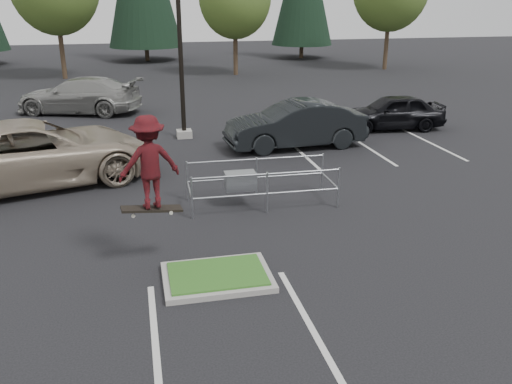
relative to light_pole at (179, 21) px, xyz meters
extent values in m
plane|color=black|center=(-0.50, -12.00, -4.56)|extent=(120.00, 120.00, 0.00)
cube|color=gray|center=(-0.50, -12.00, -4.50)|extent=(2.20, 1.60, 0.12)
cube|color=#245B1C|center=(-0.50, -12.00, -4.42)|extent=(1.95, 1.35, 0.05)
cube|color=silver|center=(-5.00, -3.00, -4.56)|extent=(0.12, 5.20, 0.01)
cube|color=silver|center=(4.00, -3.00, -4.56)|extent=(0.12, 5.20, 0.01)
cube|color=silver|center=(6.70, -3.00, -4.56)|extent=(0.12, 5.20, 0.01)
cube|color=silver|center=(9.40, -3.00, -4.56)|extent=(0.12, 5.20, 0.01)
cube|color=silver|center=(0.85, -15.00, -4.56)|extent=(0.12, 6.00, 0.01)
cube|color=gray|center=(0.00, 0.00, -4.41)|extent=(0.60, 0.60, 0.30)
cylinder|color=black|center=(0.00, 0.00, 0.44)|extent=(0.18, 0.18, 10.00)
cylinder|color=#38281C|center=(-6.50, 18.50, -2.81)|extent=(0.32, 0.32, 3.50)
cylinder|color=#38281C|center=(5.50, 17.80, -3.04)|extent=(0.32, 0.32, 3.04)
sphere|color=#3C5E22|center=(6.10, 17.50, 0.24)|extent=(3.20, 3.20, 3.20)
sphere|color=#3C5E22|center=(5.00, 18.20, 0.40)|extent=(3.52, 3.52, 3.52)
cylinder|color=#38281C|center=(17.50, 18.30, -2.85)|extent=(0.32, 0.32, 3.42)
cylinder|color=#38281C|center=(-0.50, 28.50, -3.96)|extent=(0.36, 0.36, 1.20)
cylinder|color=#38281C|center=(13.50, 27.50, -3.96)|extent=(0.36, 0.36, 1.20)
cylinder|color=#999CA1|center=(-0.63, -8.66, -3.99)|extent=(0.06, 0.06, 1.14)
cylinder|color=#999CA1|center=(-0.60, -7.27, -3.99)|extent=(0.06, 0.06, 1.14)
cylinder|color=#999CA1|center=(1.36, -8.70, -3.99)|extent=(0.06, 0.06, 1.14)
cylinder|color=#999CA1|center=(1.38, -7.30, -3.99)|extent=(0.06, 0.06, 1.14)
cylinder|color=#999CA1|center=(3.35, -8.73, -3.99)|extent=(0.06, 0.06, 1.14)
cylinder|color=#999CA1|center=(3.37, -7.34, -3.99)|extent=(0.06, 0.06, 1.14)
cylinder|color=#999CA1|center=(1.36, -8.70, -4.01)|extent=(3.98, 0.12, 0.05)
cylinder|color=#999CA1|center=(1.36, -8.70, -3.47)|extent=(3.98, 0.12, 0.05)
cylinder|color=#999CA1|center=(1.38, -7.30, -4.01)|extent=(3.98, 0.12, 0.05)
cylinder|color=#999CA1|center=(1.38, -7.30, -3.47)|extent=(3.98, 0.12, 0.05)
cube|color=#999CA1|center=(0.78, -7.99, -3.84)|extent=(0.85, 0.53, 0.48)
cube|color=black|center=(-1.70, -11.00, -3.28)|extent=(1.29, 0.47, 0.18)
cylinder|color=beige|center=(-2.09, -11.13, -3.35)|extent=(0.08, 0.05, 0.08)
cylinder|color=beige|center=(-2.09, -10.87, -3.35)|extent=(0.08, 0.05, 0.08)
cylinder|color=beige|center=(-1.31, -11.13, -3.35)|extent=(0.08, 0.05, 0.08)
cylinder|color=beige|center=(-1.31, -10.87, -3.35)|extent=(0.08, 0.05, 0.08)
imported|color=maroon|center=(-1.70, -11.00, -2.26)|extent=(1.38, 0.97, 1.94)
imported|color=gray|center=(-5.00, -4.88, -3.57)|extent=(7.75, 5.15, 1.98)
imported|color=black|center=(4.00, -2.42, -3.69)|extent=(5.41, 2.21, 1.74)
imported|color=black|center=(8.95, -0.50, -3.80)|extent=(4.56, 2.14, 1.51)
imported|color=#969691|center=(-4.43, 6.00, -3.69)|extent=(6.48, 4.31, 1.74)
camera|label=1|loc=(-1.88, -21.76, 0.94)|focal=38.00mm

